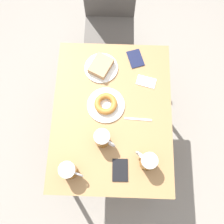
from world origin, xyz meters
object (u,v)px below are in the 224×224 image
Objects in this scene: napkin_folded at (146,82)px; fork at (138,119)px; beer_mug_left at (69,171)px; plate_with_donut at (106,104)px; passport_near_edge at (120,170)px; passport_far_edge at (135,59)px; plate_with_cake at (101,67)px; beer_mug_right at (103,139)px; beer_mug_center at (148,161)px; chair at (109,18)px.

napkin_folded and fork have the same top height.
plate_with_donut is at bearing 65.66° from beer_mug_left.
passport_near_edge is 0.87× the size of passport_far_edge.
plate_with_cake is 0.30m from napkin_folded.
beer_mug_right is (-0.01, -0.22, 0.04)m from plate_with_donut.
plate_with_cake is 1.77× the size of beer_mug_center.
napkin_folded is 0.18m from passport_far_edge.
passport_near_edge is at bearing -162.83° from beer_mug_center.
chair is 0.55m from passport_far_edge.
plate_with_cake is 0.41m from fork.
chair reaches higher than beer_mug_left.
chair is 1.20m from beer_mug_center.
chair is at bearing 86.80° from plate_with_cake.
beer_mug_left is 1.05× the size of beer_mug_right.
fork is (0.21, -0.89, 0.21)m from chair.
beer_mug_center is at bearing -79.43° from fork.
beer_mug_left reaches higher than plate_with_donut.
beer_mug_left reaches higher than plate_with_cake.
passport_near_edge is (0.10, -0.39, -0.02)m from plate_with_donut.
beer_mug_center is at bearing -84.43° from passport_far_edge.
beer_mug_right is at bearing -123.44° from napkin_folded.
passport_far_edge is at bearing 92.39° from fork.
beer_mug_right is 0.83× the size of passport_far_edge.
beer_mug_right is at bearing -145.85° from fork.
beer_mug_left is (-0.18, -0.40, 0.04)m from plate_with_donut.
passport_near_edge and passport_far_edge have the same top height.
fork is at bearing -87.61° from passport_far_edge.
beer_mug_right is at bearing 46.25° from beer_mug_left.
napkin_folded is at bearing -67.11° from passport_far_edge.
passport_near_edge is at bearing -105.42° from napkin_folded.
plate_with_cake is 0.93× the size of plate_with_donut.
passport_far_edge is (0.19, -0.48, 0.21)m from chair.
plate_with_donut is (0.04, -0.25, -0.00)m from plate_with_cake.
napkin_folded is 0.90× the size of passport_far_edge.
chair is 4.17× the size of plate_with_cake.
beer_mug_left is 0.43m from beer_mug_center.
chair is 7.38× the size of beer_mug_center.
beer_mug_right is 0.92× the size of napkin_folded.
plate_with_cake is at bearing 77.78° from beer_mug_left.
beer_mug_center is 0.95× the size of passport_near_edge.
plate_with_donut reaches higher than passport_far_edge.
chair is at bearing 95.07° from passport_near_edge.
passport_near_edge is at bearing -85.26° from chair.
plate_with_cake reaches higher than plate_with_donut.
beer_mug_left and beer_mug_right have the same top height.
beer_mug_left is 0.82m from passport_far_edge.
beer_mug_center is at bearing -25.06° from beer_mug_right.
passport_far_edge is at bearing 61.36° from plate_with_donut.
beer_mug_right is 0.58m from passport_far_edge.
plate_with_cake is 1.68× the size of passport_near_edge.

